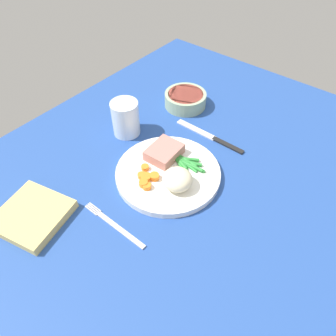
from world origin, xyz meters
TOP-DOWN VIEW (x-y plane):
  - dining_table at (0.00, 0.00)cm, footprint 120.00×90.00cm
  - dinner_plate at (1.18, 1.90)cm, footprint 24.47×24.47cm
  - meat_portion at (4.48, 5.76)cm, footprint 8.60×7.08cm
  - mashed_potatoes at (-1.02, -2.50)cm, footprint 6.69×6.70cm
  - carrot_slices at (-3.97, 3.89)cm, footprint 5.94×6.06cm
  - green_beans at (5.68, 0.08)cm, footprint 6.52×10.49cm
  - fork at (-16.55, 1.65)cm, footprint 1.44×16.60cm
  - knife at (18.89, 1.62)cm, footprint 1.70×20.50cm
  - water_glass at (6.57, 20.45)cm, footprint 7.15×7.15cm
  - salad_bowl at (26.24, 15.64)cm, footprint 12.06×12.06cm
  - napkin at (-25.84, 16.26)cm, footprint 15.90×15.92cm

SIDE VIEW (x-z plane):
  - dining_table at x=0.00cm, z-range 0.00..2.00cm
  - knife at x=18.89cm, z-range 1.88..2.52cm
  - fork at x=-16.55cm, z-range 2.00..2.40cm
  - dinner_plate at x=1.18cm, z-range 2.00..3.60cm
  - napkin at x=-25.84cm, z-range 2.00..4.01cm
  - green_beans at x=5.68cm, z-range 3.55..4.43cm
  - carrot_slices at x=-3.97cm, z-range 3.54..4.81cm
  - salad_bowl at x=26.24cm, z-range 2.26..6.29cm
  - meat_portion at x=4.48cm, z-range 3.60..6.19cm
  - mashed_potatoes at x=-1.02cm, z-range 3.60..7.84cm
  - water_glass at x=6.57cm, z-range 1.34..10.69cm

